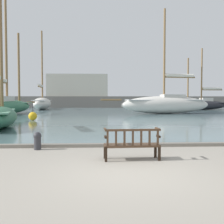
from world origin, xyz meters
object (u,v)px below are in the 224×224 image
at_px(sailboat_centre_channel, 42,103).
at_px(mooring_bollard, 38,140).
at_px(sailboat_nearest_port, 203,104).
at_px(channel_buoy, 33,116).
at_px(sailboat_mid_starboard, 6,104).
at_px(park_bench, 132,144).
at_px(sailboat_mid_port, 166,104).

xyz_separation_m(sailboat_centre_channel, mooring_bollard, (6.84, -36.09, -0.81)).
relative_size(sailboat_nearest_port, channel_buoy, 6.98).
xyz_separation_m(sailboat_mid_starboard, channel_buoy, (5.02, -9.17, -0.75)).
relative_size(mooring_bollard, channel_buoy, 0.46).
height_order(sailboat_centre_channel, mooring_bollard, sailboat_centre_channel).
relative_size(park_bench, mooring_bollard, 2.60).
height_order(mooring_bollard, channel_buoy, channel_buoy).
bearing_deg(channel_buoy, sailboat_centre_channel, 99.23).
xyz_separation_m(sailboat_centre_channel, channel_buoy, (3.84, -23.60, -0.74)).
bearing_deg(mooring_bollard, sailboat_mid_port, 65.49).
xyz_separation_m(park_bench, channel_buoy, (-6.09, 14.30, -0.05)).
distance_m(sailboat_mid_starboard, sailboat_nearest_port, 28.97).
bearing_deg(mooring_bollard, sailboat_centre_channel, 100.73).
height_order(sailboat_mid_starboard, sailboat_centre_channel, sailboat_mid_starboard).
bearing_deg(sailboat_nearest_port, park_bench, -113.81).
relative_size(sailboat_mid_starboard, mooring_bollard, 20.52).
bearing_deg(park_bench, sailboat_centre_channel, 104.67).
bearing_deg(sailboat_centre_channel, sailboat_nearest_port, -6.45).
relative_size(park_bench, channel_buoy, 1.19).
relative_size(park_bench, sailboat_nearest_port, 0.17).
xyz_separation_m(park_bench, sailboat_nearest_port, (15.46, 35.03, 0.54)).
bearing_deg(park_bench, sailboat_nearest_port, 66.19).
xyz_separation_m(mooring_bollard, channel_buoy, (-3.00, 12.49, 0.07)).
bearing_deg(sailboat_nearest_port, sailboat_mid_starboard, -156.49).
height_order(park_bench, sailboat_centre_channel, sailboat_centre_channel).
height_order(park_bench, sailboat_mid_starboard, sailboat_mid_starboard).
bearing_deg(sailboat_mid_port, mooring_bollard, -114.51).
bearing_deg(sailboat_centre_channel, channel_buoy, -80.77).
xyz_separation_m(sailboat_mid_starboard, sailboat_nearest_port, (26.56, 11.56, -0.16)).
bearing_deg(channel_buoy, sailboat_mid_starboard, 118.70).
distance_m(sailboat_centre_channel, channel_buoy, 23.92).
bearing_deg(mooring_bollard, sailboat_mid_starboard, 110.32).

